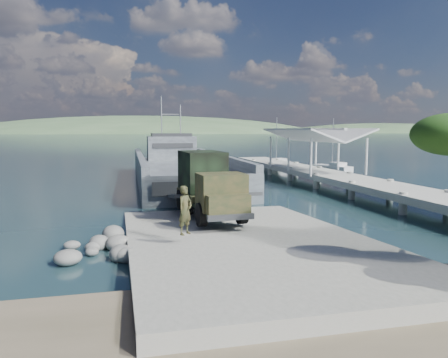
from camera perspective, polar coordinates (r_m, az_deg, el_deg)
ground at (r=20.16m, az=2.01°, el=-8.26°), size 1400.00×1400.00×0.00m
boat_ramp at (r=19.16m, az=2.83°, el=-8.28°), size 10.00×18.00×0.50m
shoreline_rocks at (r=19.97m, az=-16.01°, el=-8.66°), size 3.20×5.60×0.90m
distant_headlands at (r=581.42m, az=-8.16°, el=5.93°), size 1000.00×240.00×48.00m
pier at (r=41.89m, az=12.32°, el=1.51°), size 6.40×44.00×6.10m
landing_craft at (r=42.62m, az=-5.66°, el=0.62°), size 8.88×32.67×9.65m
military_truck at (r=23.53m, az=-2.11°, el=-0.69°), size 2.78×7.47×3.40m
soldier at (r=17.80m, az=-5.08°, el=-5.32°), size 0.86×0.84×1.99m
sailboat_near at (r=55.66m, az=14.04°, el=1.38°), size 3.14×5.69×6.66m
sailboat_far at (r=61.16m, az=6.90°, el=1.99°), size 2.33×5.89×6.98m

